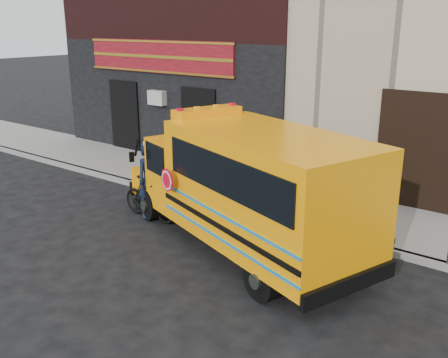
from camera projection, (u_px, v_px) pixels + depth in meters
ground at (157, 244)px, 11.22m from camera, size 120.00×120.00×0.00m
curb at (226, 208)px, 13.19m from camera, size 40.00×0.20×0.15m
sidewalk at (257, 193)px, 14.33m from camera, size 40.00×3.00×0.15m
school_bus at (247, 185)px, 10.45m from camera, size 7.21×4.31×2.92m
bicycle at (149, 198)px, 12.53m from camera, size 1.83×0.62×1.08m
cyclist at (150, 182)px, 12.46m from camera, size 0.60×0.78×1.91m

